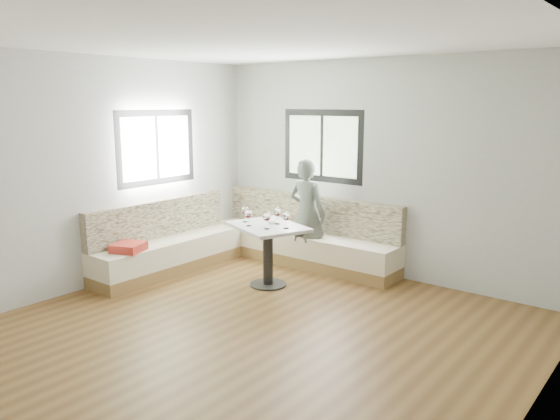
# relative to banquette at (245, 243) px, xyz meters

# --- Properties ---
(room) EXTENTS (5.01, 5.01, 2.81)m
(room) POSITION_rel_banquette_xyz_m (1.51, -1.55, 1.08)
(room) COLOR brown
(room) RESTS_ON ground
(banquette) EXTENTS (2.90, 2.80, 0.95)m
(banquette) POSITION_rel_banquette_xyz_m (0.00, 0.00, 0.00)
(banquette) COLOR olive
(banquette) RESTS_ON ground
(table) EXTENTS (1.13, 1.02, 0.77)m
(table) POSITION_rel_banquette_xyz_m (0.77, -0.42, 0.25)
(table) COLOR black
(table) RESTS_ON ground
(person) EXTENTS (0.56, 0.37, 1.51)m
(person) POSITION_rel_banquette_xyz_m (0.71, 0.48, 0.43)
(person) COLOR #525A51
(person) RESTS_ON ground
(olive_ramekin) EXTENTS (0.09, 0.09, 0.03)m
(olive_ramekin) POSITION_rel_banquette_xyz_m (0.76, -0.33, 0.46)
(olive_ramekin) COLOR white
(olive_ramekin) RESTS_ON table
(wine_glass_a) EXTENTS (0.09, 0.09, 0.21)m
(wine_glass_a) POSITION_rel_banquette_xyz_m (0.44, -0.46, 0.58)
(wine_glass_a) COLOR white
(wine_glass_a) RESTS_ON table
(wine_glass_b) EXTENTS (0.09, 0.09, 0.21)m
(wine_glass_b) POSITION_rel_banquette_xyz_m (0.62, -0.60, 0.58)
(wine_glass_b) COLOR white
(wine_glass_b) RESTS_ON table
(wine_glass_c) EXTENTS (0.09, 0.09, 0.21)m
(wine_glass_c) POSITION_rel_banquette_xyz_m (0.89, -0.59, 0.58)
(wine_glass_c) COLOR white
(wine_glass_c) RESTS_ON table
(wine_glass_d) EXTENTS (0.09, 0.09, 0.21)m
(wine_glass_d) POSITION_rel_banquette_xyz_m (0.82, -0.31, 0.58)
(wine_glass_d) COLOR white
(wine_glass_d) RESTS_ON table
(wine_glass_e) EXTENTS (0.09, 0.09, 0.21)m
(wine_glass_e) POSITION_rel_banquette_xyz_m (1.06, -0.43, 0.58)
(wine_glass_e) COLOR white
(wine_glass_e) RESTS_ON table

